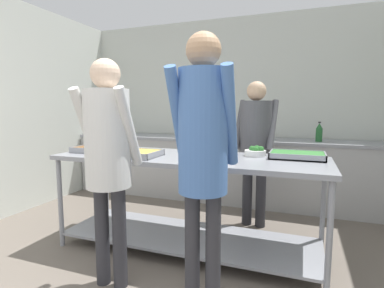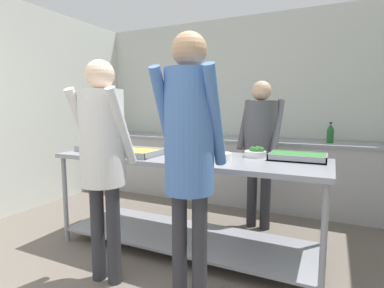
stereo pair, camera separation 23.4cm
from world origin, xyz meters
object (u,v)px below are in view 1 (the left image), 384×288
(sauce_pan, at_px, (196,147))
(cook_behind_counter, at_px, (255,138))
(serving_tray_greens, at_px, (98,150))
(water_bottle, at_px, (319,133))
(serving_tray_roast, at_px, (135,154))
(broccoli_bowl, at_px, (256,152))
(serving_tray_vegetables, at_px, (297,155))
(guest_serving_left, at_px, (203,143))
(guest_serving_right, at_px, (108,148))
(plate_stack, at_px, (221,156))

(sauce_pan, xyz_separation_m, cook_behind_counter, (0.49, 0.56, 0.05))
(serving_tray_greens, height_order, water_bottle, water_bottle)
(serving_tray_roast, distance_m, broccoli_bowl, 1.10)
(serving_tray_vegetables, distance_m, water_bottle, 1.40)
(guest_serving_left, bearing_deg, sauce_pan, 111.63)
(serving_tray_roast, relative_size, guest_serving_right, 0.26)
(sauce_pan, distance_m, plate_stack, 0.45)
(broccoli_bowl, relative_size, guest_serving_left, 0.11)
(serving_tray_greens, xyz_separation_m, serving_tray_roast, (0.48, -0.11, 0.00))
(serving_tray_greens, bearing_deg, sauce_pan, 18.97)
(guest_serving_left, height_order, guest_serving_right, guest_serving_left)
(serving_tray_vegetables, bearing_deg, broccoli_bowl, 179.98)
(serving_tray_greens, height_order, sauce_pan, sauce_pan)
(serving_tray_vegetables, height_order, cook_behind_counter, cook_behind_counter)
(plate_stack, height_order, guest_serving_right, guest_serving_right)
(sauce_pan, bearing_deg, plate_stack, -42.80)
(plate_stack, bearing_deg, serving_tray_greens, -179.59)
(guest_serving_right, bearing_deg, guest_serving_left, -5.40)
(serving_tray_vegetables, xyz_separation_m, cook_behind_counter, (-0.45, 0.58, 0.08))
(serving_tray_greens, height_order, broccoli_bowl, broccoli_bowl)
(serving_tray_roast, height_order, water_bottle, water_bottle)
(serving_tray_roast, relative_size, serving_tray_vegetables, 0.95)
(broccoli_bowl, bearing_deg, guest_serving_left, -99.21)
(broccoli_bowl, xyz_separation_m, guest_serving_right, (-0.91, -0.95, 0.11))
(serving_tray_roast, height_order, sauce_pan, sauce_pan)
(sauce_pan, height_order, plate_stack, sauce_pan)
(serving_tray_greens, height_order, serving_tray_vegetables, same)
(broccoli_bowl, bearing_deg, serving_tray_greens, -168.87)
(broccoli_bowl, bearing_deg, serving_tray_roast, -158.34)
(cook_behind_counter, height_order, water_bottle, cook_behind_counter)
(guest_serving_right, bearing_deg, broccoli_bowl, 46.47)
(serving_tray_greens, distance_m, serving_tray_roast, 0.50)
(serving_tray_greens, height_order, cook_behind_counter, cook_behind_counter)
(broccoli_bowl, height_order, serving_tray_vegetables, broccoli_bowl)
(serving_tray_greens, distance_m, sauce_pan, 0.98)
(serving_tray_roast, xyz_separation_m, guest_serving_right, (0.11, -0.55, 0.12))
(sauce_pan, xyz_separation_m, plate_stack, (0.33, -0.31, -0.02))
(plate_stack, relative_size, water_bottle, 0.91)
(guest_serving_left, distance_m, guest_serving_right, 0.75)
(serving_tray_greens, relative_size, broccoli_bowl, 2.38)
(broccoli_bowl, bearing_deg, sauce_pan, 177.89)
(sauce_pan, xyz_separation_m, serving_tray_vegetables, (0.94, -0.02, -0.03))
(serving_tray_vegetables, relative_size, guest_serving_right, 0.28)
(serving_tray_greens, xyz_separation_m, serving_tray_vegetables, (1.86, 0.30, 0.00))
(plate_stack, bearing_deg, water_bottle, 63.27)
(guest_serving_left, height_order, water_bottle, guest_serving_left)
(serving_tray_greens, relative_size, water_bottle, 1.83)
(guest_serving_right, bearing_deg, serving_tray_roast, 101.74)
(serving_tray_greens, distance_m, cook_behind_counter, 1.67)
(sauce_pan, relative_size, cook_behind_counter, 0.23)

